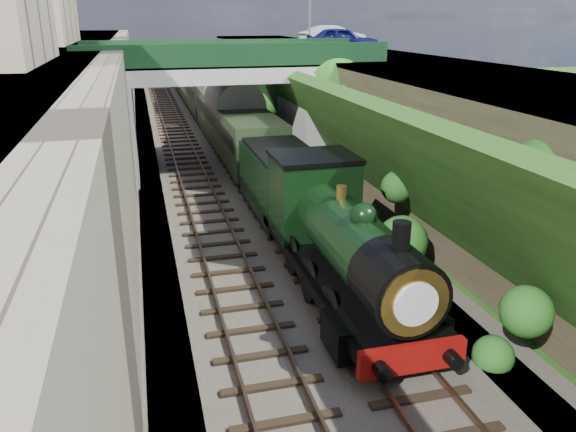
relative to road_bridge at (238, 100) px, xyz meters
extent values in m
cube|color=#473F38|center=(-0.94, -4.00, -3.98)|extent=(10.00, 90.00, 0.20)
cube|color=#756B56|center=(-6.44, -4.00, -0.58)|extent=(1.00, 90.00, 7.00)
cube|color=#262628|center=(-9.94, -4.00, -0.58)|extent=(6.00, 90.00, 7.00)
cube|color=#262628|center=(8.56, -4.00, -0.95)|extent=(8.00, 90.00, 6.25)
cube|color=#1E4714|center=(4.06, -4.00, -1.38)|extent=(4.02, 90.00, 6.36)
sphere|color=#194C14|center=(3.31, -21.34, -2.39)|extent=(1.30, 1.30, 1.30)
sphere|color=#194C14|center=(5.03, -19.34, 0.40)|extent=(2.21, 2.21, 2.21)
sphere|color=#194C14|center=(2.99, -15.18, -2.91)|extent=(1.79, 1.79, 1.79)
sphere|color=#194C14|center=(3.76, -12.98, -1.66)|extent=(1.25, 1.25, 1.25)
sphere|color=#194C14|center=(4.75, -10.04, -0.04)|extent=(1.78, 1.78, 1.78)
sphere|color=#194C14|center=(4.56, -6.40, -0.36)|extent=(1.73, 1.73, 1.73)
sphere|color=#194C14|center=(5.21, -4.68, 0.69)|extent=(1.71, 1.71, 1.71)
sphere|color=#194C14|center=(5.31, -0.42, 0.87)|extent=(1.44, 1.44, 1.44)
sphere|color=#194C14|center=(4.04, 2.05, -1.20)|extent=(1.66, 1.66, 1.66)
sphere|color=#194C14|center=(5.10, 4.88, 0.51)|extent=(1.21, 1.21, 1.21)
sphere|color=#194C14|center=(3.67, 8.87, -1.81)|extent=(2.00, 2.00, 2.00)
sphere|color=#194C14|center=(4.47, 10.29, -0.50)|extent=(1.92, 1.92, 1.92)
sphere|color=#194C14|center=(3.32, 13.17, -2.37)|extent=(2.39, 2.39, 2.39)
sphere|color=#194C14|center=(2.81, 16.32, -3.20)|extent=(2.30, 2.30, 2.30)
sphere|color=#194C14|center=(3.56, 20.14, -1.98)|extent=(1.38, 1.38, 1.38)
sphere|color=#194C14|center=(4.80, 22.39, 0.03)|extent=(2.29, 2.29, 2.29)
sphere|color=#194C14|center=(3.49, 25.33, -2.09)|extent=(1.21, 1.21, 1.21)
cube|color=black|center=(-2.94, -4.00, -3.84)|extent=(2.50, 90.00, 0.07)
cube|color=brown|center=(-3.66, -4.00, -3.75)|extent=(0.08, 90.00, 0.14)
cube|color=brown|center=(-2.23, -4.00, -3.75)|extent=(0.08, 90.00, 0.14)
cube|color=black|center=(0.26, -4.00, -3.84)|extent=(2.50, 90.00, 0.07)
cube|color=brown|center=(-0.46, -4.00, -3.75)|extent=(0.08, 90.00, 0.14)
cube|color=brown|center=(0.97, -4.00, -3.75)|extent=(0.08, 90.00, 0.14)
cube|color=gray|center=(-0.44, 0.00, 1.62)|extent=(16.00, 6.00, 0.90)
cube|color=#13361A|center=(-0.44, -2.85, 2.57)|extent=(16.00, 0.30, 1.20)
cube|color=#13361A|center=(-0.44, 2.85, 2.57)|extent=(16.00, 0.30, 1.20)
cube|color=gray|center=(-6.44, 0.00, -1.23)|extent=(1.40, 6.40, 5.70)
cube|color=gray|center=(4.26, 0.00, -1.23)|extent=(2.40, 6.40, 5.70)
cylinder|color=black|center=(4.86, -2.36, -1.88)|extent=(0.30, 0.30, 4.40)
sphere|color=#194C14|center=(4.86, -2.36, 0.72)|extent=(3.60, 3.60, 3.60)
sphere|color=#194C14|center=(5.36, -1.56, 0.12)|extent=(2.40, 2.40, 2.40)
cylinder|color=gray|center=(6.08, 6.43, 5.17)|extent=(0.14, 0.14, 6.00)
imported|color=#12124F|center=(7.75, 4.50, 2.99)|extent=(5.11, 2.94, 1.64)
imported|color=silver|center=(9.09, 10.28, 3.00)|extent=(5.15, 2.31, 1.64)
cube|color=black|center=(0.26, -17.35, -3.58)|extent=(2.40, 8.40, 0.60)
cube|color=black|center=(0.26, -16.35, -3.03)|extent=(2.70, 10.00, 0.35)
cube|color=maroon|center=(0.26, -21.45, -3.13)|extent=(2.70, 0.25, 0.70)
cylinder|color=black|center=(0.26, -17.15, -1.73)|extent=(1.90, 5.60, 1.90)
cylinder|color=black|center=(0.26, -20.45, -1.73)|extent=(1.96, 1.80, 1.96)
cylinder|color=white|center=(0.26, -21.43, -1.73)|extent=(1.10, 0.05, 1.10)
cylinder|color=black|center=(0.26, -20.45, -0.53)|extent=(0.44, 0.44, 0.90)
sphere|color=black|center=(0.26, -18.15, -0.73)|extent=(0.76, 0.76, 0.76)
cylinder|color=#A57F33|center=(0.26, -16.35, -0.63)|extent=(0.32, 0.32, 0.50)
cube|color=black|center=(0.26, -13.55, -1.58)|extent=(2.75, 2.40, 2.80)
cube|color=black|center=(0.26, -13.55, -0.13)|extent=(2.85, 2.50, 0.15)
cube|color=black|center=(-0.99, -19.95, -3.23)|extent=(0.60, 1.40, 0.90)
cube|color=black|center=(1.51, -19.95, -3.23)|extent=(0.60, 1.40, 0.90)
cube|color=black|center=(0.26, -9.15, -3.63)|extent=(2.30, 6.00, 0.50)
cube|color=black|center=(0.26, -9.15, -3.38)|extent=(2.60, 6.00, 0.50)
cube|color=black|center=(0.26, -9.15, -2.18)|extent=(2.70, 6.00, 2.40)
cube|color=black|center=(0.26, -9.15, -0.93)|extent=(2.50, 5.60, 0.20)
cube|color=black|center=(0.26, 3.45, -3.68)|extent=(2.30, 17.00, 0.40)
cube|color=black|center=(0.26, 3.45, -3.43)|extent=(2.50, 17.00, 0.50)
cube|color=black|center=(0.26, 3.45, -1.93)|extent=(2.80, 18.00, 2.70)
cube|color=slate|center=(0.26, 3.45, -0.43)|extent=(2.90, 18.00, 0.50)
cube|color=black|center=(0.26, 22.25, -3.68)|extent=(2.30, 17.00, 0.40)
cube|color=black|center=(0.26, 22.25, -3.43)|extent=(2.50, 17.00, 0.50)
cube|color=black|center=(0.26, 22.25, -1.93)|extent=(2.80, 18.00, 2.70)
cube|color=slate|center=(0.26, 22.25, -0.43)|extent=(2.90, 18.00, 0.50)
cube|color=black|center=(0.26, 41.05, -3.68)|extent=(2.30, 17.00, 0.40)
cube|color=black|center=(0.26, 41.05, -3.43)|extent=(2.50, 17.00, 0.50)
cube|color=black|center=(0.26, 41.05, -1.93)|extent=(2.80, 18.00, 2.70)
cube|color=slate|center=(0.26, 41.05, -0.43)|extent=(2.90, 18.00, 0.50)
camera|label=1|loc=(-5.44, -31.61, 4.43)|focal=35.00mm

